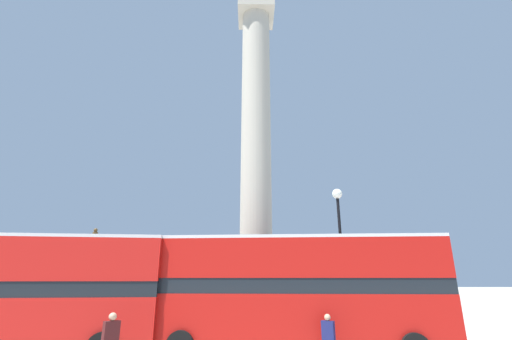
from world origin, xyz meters
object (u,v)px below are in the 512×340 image
object	(u,v)px
monument_column	(256,187)
bus_b	(11,288)
street_lamp	(341,244)
pedestrian_by_plinth	(110,340)
bus_a	(292,288)
equestrian_statue	(87,292)
pedestrian_near_lamp	(329,338)

from	to	relation	value
monument_column	bus_b	bearing A→B (deg)	-144.55
street_lamp	pedestrian_by_plinth	bearing A→B (deg)	-148.34
bus_b	pedestrian_by_plinth	world-z (taller)	bus_b
monument_column	bus_a	world-z (taller)	monument_column
bus_a	equestrian_statue	xyz separation A→B (m)	(-12.92, 11.04, -0.54)
pedestrian_by_plinth	monument_column	bearing A→B (deg)	19.11
street_lamp	pedestrian_near_lamp	size ratio (longest dim) A/B	4.33
bus_a	bus_b	world-z (taller)	bus_a
bus_b	equestrian_statue	size ratio (longest dim) A/B	1.82
monument_column	bus_a	size ratio (longest dim) A/B	1.97
monument_column	equestrian_statue	world-z (taller)	monument_column
monument_column	bus_a	distance (m)	8.67
monument_column	equestrian_statue	size ratio (longest dim) A/B	3.68
street_lamp	pedestrian_near_lamp	bearing A→B (deg)	-112.89
monument_column	bus_b	size ratio (longest dim) A/B	2.02
bus_b	pedestrian_by_plinth	bearing A→B (deg)	-34.26
monument_column	equestrian_statue	bearing A→B (deg)	158.04
street_lamp	equestrian_statue	bearing A→B (deg)	150.15
bus_a	bus_b	size ratio (longest dim) A/B	1.02
monument_column	equestrian_statue	distance (m)	14.00
bus_b	equestrian_statue	world-z (taller)	equestrian_statue
bus_a	equestrian_statue	world-z (taller)	equestrian_statue
bus_b	pedestrian_near_lamp	bearing A→B (deg)	-13.18
street_lamp	pedestrian_by_plinth	world-z (taller)	street_lamp
bus_b	equestrian_statue	xyz separation A→B (m)	(-2.17, 11.39, -0.54)
bus_a	monument_column	bearing A→B (deg)	106.76
bus_a	pedestrian_by_plinth	size ratio (longest dim) A/B	6.59
street_lamp	pedestrian_near_lamp	world-z (taller)	street_lamp
equestrian_statue	pedestrian_near_lamp	xyz separation A→B (m)	(13.84, -12.94, -0.97)
pedestrian_near_lamp	pedestrian_by_plinth	distance (m)	6.81
bus_b	pedestrian_near_lamp	distance (m)	11.87
bus_b	street_lamp	size ratio (longest dim) A/B	1.63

